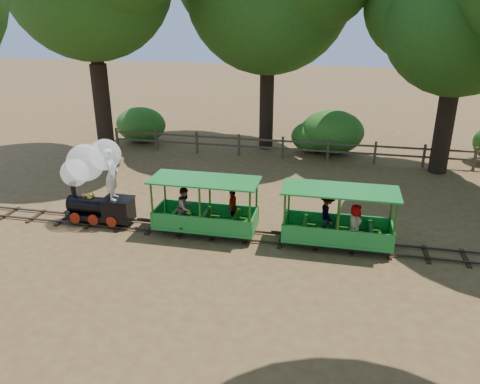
% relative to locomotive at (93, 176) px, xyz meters
% --- Properties ---
extents(ground, '(90.00, 90.00, 0.00)m').
position_rel_locomotive_xyz_m(ground, '(5.83, -0.06, -1.56)').
color(ground, olive).
rests_on(ground, ground).
extents(track, '(22.00, 1.00, 0.10)m').
position_rel_locomotive_xyz_m(track, '(5.83, -0.06, -1.50)').
color(track, '#3F3D3A').
rests_on(track, ground).
extents(locomotive, '(2.40, 1.13, 2.75)m').
position_rel_locomotive_xyz_m(locomotive, '(0.00, 0.00, 0.00)').
color(locomotive, black).
rests_on(locomotive, ground).
extents(carriage_front, '(3.15, 1.31, 1.64)m').
position_rel_locomotive_xyz_m(carriage_front, '(3.54, -0.12, -0.82)').
color(carriage_front, '#1E8B33').
rests_on(carriage_front, track).
extents(carriage_rear, '(3.15, 1.35, 1.64)m').
position_rel_locomotive_xyz_m(carriage_rear, '(7.38, -0.04, -0.83)').
color(carriage_rear, '#1E8B33').
rests_on(carriage_rear, track).
extents(oak_ne, '(7.08, 6.23, 8.77)m').
position_rel_locomotive_xyz_m(oak_ne, '(11.30, 7.51, 4.65)').
color(oak_ne, '#2D2116').
rests_on(oak_ne, ground).
extents(fence, '(18.10, 0.10, 1.00)m').
position_rel_locomotive_xyz_m(fence, '(5.83, 7.94, -0.98)').
color(fence, brown).
rests_on(fence, ground).
extents(shrub_west, '(2.52, 1.94, 1.75)m').
position_rel_locomotive_xyz_m(shrub_west, '(-2.47, 9.24, -0.69)').
color(shrub_west, '#2D6B1E').
rests_on(shrub_west, ground).
extents(shrub_mid_w, '(2.90, 2.23, 2.01)m').
position_rel_locomotive_xyz_m(shrub_mid_w, '(6.93, 9.24, -0.56)').
color(shrub_mid_w, '#2D6B1E').
rests_on(shrub_mid_w, ground).
extents(shrub_mid_e, '(2.10, 1.62, 1.46)m').
position_rel_locomotive_xyz_m(shrub_mid_e, '(6.11, 9.24, -0.84)').
color(shrub_mid_e, '#2D6B1E').
rests_on(shrub_mid_e, ground).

